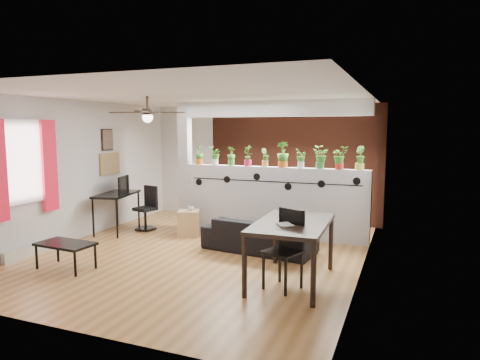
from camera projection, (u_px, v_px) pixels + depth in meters
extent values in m
cube|color=olive|center=(202.00, 256.00, 7.21)|extent=(6.30, 7.10, 0.10)
cube|color=#B7B7BA|center=(260.00, 162.00, 9.83)|extent=(6.30, 0.04, 2.90)
cube|color=#B7B7BA|center=(64.00, 208.00, 4.25)|extent=(6.30, 0.04, 2.90)
cube|color=#B7B7BA|center=(75.00, 170.00, 7.99)|extent=(0.04, 7.10, 2.90)
cube|color=#B7B7BA|center=(365.00, 184.00, 6.09)|extent=(0.04, 7.10, 2.90)
cube|color=white|center=(200.00, 93.00, 6.88)|extent=(6.30, 7.10, 0.10)
cube|color=#BCBCC1|center=(273.00, 202.00, 8.21)|extent=(3.60, 0.18, 1.35)
cube|color=silver|center=(274.00, 109.00, 8.00)|extent=(3.60, 0.18, 0.30)
cube|color=#BCBCC1|center=(185.00, 166.00, 8.83)|extent=(0.22, 0.20, 2.60)
cube|color=#AC4A32|center=(293.00, 164.00, 9.50)|extent=(3.90, 0.05, 2.60)
cube|color=black|center=(272.00, 182.00, 8.08)|extent=(3.31, 0.01, 0.02)
cylinder|color=black|center=(199.00, 182.00, 8.65)|extent=(0.14, 0.01, 0.14)
cylinder|color=black|center=(227.00, 179.00, 8.41)|extent=(0.14, 0.01, 0.14)
cylinder|color=black|center=(257.00, 177.00, 8.18)|extent=(0.14, 0.01, 0.14)
cylinder|color=black|center=(288.00, 187.00, 7.97)|extent=(0.14, 0.01, 0.14)
cylinder|color=black|center=(321.00, 184.00, 7.74)|extent=(0.14, 0.01, 0.14)
cylinder|color=black|center=(357.00, 181.00, 7.51)|extent=(0.14, 0.01, 0.14)
cube|color=white|center=(22.00, 162.00, 6.84)|extent=(0.02, 0.95, 1.25)
cube|color=silver|center=(23.00, 162.00, 6.83)|extent=(0.04, 1.05, 1.35)
cube|color=red|center=(49.00, 166.00, 7.29)|extent=(0.06, 0.30, 1.55)
cube|color=beige|center=(30.00, 251.00, 7.00)|extent=(0.08, 1.00, 0.18)
cube|color=olive|center=(110.00, 164.00, 8.85)|extent=(0.03, 0.60, 0.45)
cube|color=#8C7259|center=(107.00, 140.00, 8.74)|extent=(0.03, 0.30, 0.40)
cube|color=black|center=(107.00, 140.00, 8.74)|extent=(0.02, 0.34, 0.44)
cylinder|color=black|center=(147.00, 102.00, 6.91)|extent=(0.04, 0.04, 0.20)
cylinder|color=black|center=(147.00, 112.00, 6.93)|extent=(0.18, 0.18, 0.10)
sphere|color=white|center=(148.00, 117.00, 6.94)|extent=(0.17, 0.17, 0.17)
cube|color=black|center=(168.00, 112.00, 6.92)|extent=(0.55, 0.29, 0.01)
cube|color=black|center=(152.00, 113.00, 7.27)|extent=(0.29, 0.55, 0.01)
cube|color=black|center=(127.00, 112.00, 6.94)|extent=(0.55, 0.29, 0.01)
cube|color=black|center=(142.00, 112.00, 6.59)|extent=(0.29, 0.55, 0.01)
cylinder|color=orange|center=(199.00, 161.00, 8.70)|extent=(0.14, 0.14, 0.12)
imported|color=#225919|center=(199.00, 152.00, 8.67)|extent=(0.21, 0.23, 0.29)
cylinder|color=white|center=(215.00, 162.00, 8.57)|extent=(0.13, 0.13, 0.12)
imported|color=#225919|center=(215.00, 153.00, 8.55)|extent=(0.22, 0.23, 0.27)
cylinder|color=#3D8630|center=(231.00, 162.00, 8.44)|extent=(0.13, 0.13, 0.12)
imported|color=#225919|center=(231.00, 154.00, 8.42)|extent=(0.20, 0.17, 0.28)
cylinder|color=#BD1E42|center=(248.00, 163.00, 8.32)|extent=(0.15, 0.15, 0.12)
imported|color=#225919|center=(248.00, 153.00, 8.29)|extent=(0.26, 0.27, 0.31)
cylinder|color=#C59145|center=(265.00, 164.00, 8.19)|extent=(0.12, 0.12, 0.12)
imported|color=#225919|center=(265.00, 155.00, 8.17)|extent=(0.21, 0.18, 0.26)
cylinder|color=#D15918|center=(283.00, 164.00, 8.06)|extent=(0.18, 0.18, 0.12)
imported|color=#225919|center=(283.00, 152.00, 8.03)|extent=(0.33, 0.31, 0.39)
cylinder|color=silver|center=(301.00, 165.00, 7.93)|extent=(0.12, 0.12, 0.12)
imported|color=#225919|center=(301.00, 156.00, 7.91)|extent=(0.18, 0.20, 0.26)
cylinder|color=#2E8035|center=(320.00, 165.00, 7.81)|extent=(0.15, 0.15, 0.12)
imported|color=#225919|center=(320.00, 154.00, 7.78)|extent=(0.21, 0.17, 0.32)
cylinder|color=red|center=(339.00, 166.00, 7.68)|extent=(0.15, 0.15, 0.12)
imported|color=#225919|center=(340.00, 155.00, 7.66)|extent=(0.27, 0.26, 0.32)
cylinder|color=gold|center=(359.00, 167.00, 7.55)|extent=(0.15, 0.15, 0.12)
imported|color=#225919|center=(360.00, 155.00, 7.53)|extent=(0.27, 0.28, 0.33)
imported|color=black|center=(259.00, 236.00, 7.28)|extent=(1.89, 0.93, 0.53)
cube|color=tan|center=(189.00, 223.00, 8.33)|extent=(0.51, 0.49, 0.49)
imported|color=gray|center=(191.00, 208.00, 8.28)|extent=(0.12, 0.12, 0.09)
cube|color=black|center=(116.00, 194.00, 8.58)|extent=(0.77, 1.18, 0.04)
cylinder|color=black|center=(93.00, 218.00, 8.18)|extent=(0.04, 0.04, 0.75)
cylinder|color=black|center=(117.00, 219.00, 8.09)|extent=(0.04, 0.04, 0.75)
cylinder|color=black|center=(117.00, 208.00, 9.16)|extent=(0.04, 0.04, 0.75)
cylinder|color=black|center=(139.00, 209.00, 9.07)|extent=(0.04, 0.04, 0.75)
imported|color=black|center=(121.00, 188.00, 8.70)|extent=(0.32, 0.15, 0.18)
cylinder|color=black|center=(146.00, 228.00, 8.79)|extent=(0.46, 0.46, 0.04)
cylinder|color=black|center=(145.00, 219.00, 8.77)|extent=(0.05, 0.05, 0.39)
cube|color=black|center=(145.00, 209.00, 8.74)|extent=(0.45, 0.45, 0.06)
cube|color=black|center=(151.00, 196.00, 8.85)|extent=(0.36, 0.13, 0.42)
cube|color=black|center=(292.00, 224.00, 5.74)|extent=(0.97, 1.56, 0.05)
cylinder|color=black|center=(244.00, 267.00, 5.25)|extent=(0.07, 0.07, 0.78)
cylinder|color=black|center=(313.00, 275.00, 4.97)|extent=(0.07, 0.07, 0.78)
cylinder|color=black|center=(275.00, 238.00, 6.61)|extent=(0.07, 0.07, 0.78)
cylinder|color=black|center=(331.00, 243.00, 6.32)|extent=(0.07, 0.07, 0.78)
imported|color=gray|center=(279.00, 225.00, 5.49)|extent=(0.28, 0.29, 0.02)
cube|color=black|center=(283.00, 252.00, 5.53)|extent=(0.54, 0.54, 0.03)
cube|color=black|center=(292.00, 229.00, 5.63)|extent=(0.38, 0.17, 0.53)
cube|color=black|center=(263.00, 271.00, 5.55)|extent=(0.04, 0.04, 0.50)
cube|color=black|center=(286.00, 277.00, 5.31)|extent=(0.04, 0.04, 0.50)
cube|color=black|center=(280.00, 246.00, 5.77)|extent=(0.04, 0.04, 1.01)
cube|color=black|center=(302.00, 251.00, 5.54)|extent=(0.04, 0.04, 1.01)
cube|color=black|center=(65.00, 244.00, 6.34)|extent=(0.88, 0.52, 0.04)
cylinder|color=black|center=(37.00, 257.00, 6.35)|extent=(0.04, 0.04, 0.36)
cylinder|color=black|center=(75.00, 264.00, 6.03)|extent=(0.04, 0.04, 0.36)
cylinder|color=black|center=(58.00, 250.00, 6.70)|extent=(0.04, 0.04, 0.36)
cylinder|color=black|center=(95.00, 257.00, 6.38)|extent=(0.04, 0.04, 0.36)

